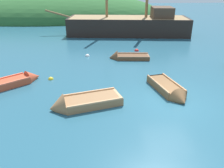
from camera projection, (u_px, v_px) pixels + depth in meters
name	position (u px, v px, depth m)	size (l,w,h in m)	color
ground_plane	(171.00, 100.00, 11.25)	(120.00, 120.00, 0.00)	#285B70
shore_hill	(56.00, 17.00, 39.22)	(37.53, 18.89, 8.27)	#2D602D
sailing_ship	(129.00, 28.00, 25.54)	(16.02, 5.92, 11.20)	black
rowboat_far	(170.00, 91.00, 11.93)	(1.61, 3.34, 0.99)	brown
rowboat_portside	(125.00, 58.00, 17.44)	(3.16, 1.48, 1.11)	brown
rowboat_outer_left	(11.00, 83.00, 12.81)	(3.65, 3.12, 0.98)	#C64C2D
rowboat_near_dock	(81.00, 104.00, 10.63)	(3.56, 2.04, 1.21)	#9E7047
buoy_white	(87.00, 56.00, 18.02)	(0.36, 0.36, 0.36)	white
buoy_yellow	(51.00, 79.00, 13.67)	(0.31, 0.31, 0.31)	yellow
buoy_red	(137.00, 51.00, 19.44)	(0.39, 0.39, 0.39)	red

